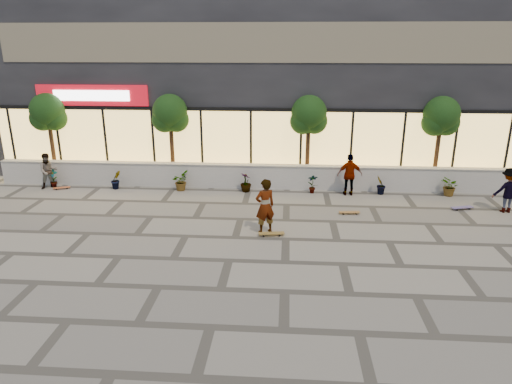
# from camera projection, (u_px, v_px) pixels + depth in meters

# --- Properties ---
(ground) EXTENTS (80.00, 80.00, 0.00)m
(ground) POSITION_uv_depth(u_px,v_px,m) (229.00, 260.00, 13.19)
(ground) COLOR gray
(ground) RESTS_ON ground
(planter_wall) EXTENTS (22.00, 0.42, 1.04)m
(planter_wall) POSITION_uv_depth(u_px,v_px,m) (249.00, 176.00, 19.67)
(planter_wall) COLOR silver
(planter_wall) RESTS_ON ground
(retail_building) EXTENTS (24.00, 9.17, 8.50)m
(retail_building) POSITION_uv_depth(u_px,v_px,m) (258.00, 78.00, 23.70)
(retail_building) COLOR black
(retail_building) RESTS_ON ground
(shrub_a) EXTENTS (0.43, 0.29, 0.81)m
(shrub_a) POSITION_uv_depth(u_px,v_px,m) (53.00, 178.00, 19.75)
(shrub_a) COLOR #183310
(shrub_a) RESTS_ON ground
(shrub_b) EXTENTS (0.57, 0.57, 0.81)m
(shrub_b) POSITION_uv_depth(u_px,v_px,m) (116.00, 180.00, 19.56)
(shrub_b) COLOR #183310
(shrub_b) RESTS_ON ground
(shrub_c) EXTENTS (0.68, 0.77, 0.81)m
(shrub_c) POSITION_uv_depth(u_px,v_px,m) (180.00, 181.00, 19.38)
(shrub_c) COLOR #183310
(shrub_c) RESTS_ON ground
(shrub_d) EXTENTS (0.64, 0.64, 0.81)m
(shrub_d) POSITION_uv_depth(u_px,v_px,m) (246.00, 182.00, 19.19)
(shrub_d) COLOR #183310
(shrub_d) RESTS_ON ground
(shrub_e) EXTENTS (0.46, 0.35, 0.81)m
(shrub_e) POSITION_uv_depth(u_px,v_px,m) (313.00, 184.00, 19.00)
(shrub_e) COLOR #183310
(shrub_e) RESTS_ON ground
(shrub_f) EXTENTS (0.55, 0.57, 0.81)m
(shrub_f) POSITION_uv_depth(u_px,v_px,m) (381.00, 185.00, 18.81)
(shrub_f) COLOR #183310
(shrub_f) RESTS_ON ground
(shrub_g) EXTENTS (0.77, 0.84, 0.81)m
(shrub_g) POSITION_uv_depth(u_px,v_px,m) (450.00, 187.00, 18.62)
(shrub_g) COLOR #183310
(shrub_g) RESTS_ON ground
(tree_west) EXTENTS (1.60, 1.50, 3.92)m
(tree_west) POSITION_uv_depth(u_px,v_px,m) (48.00, 114.00, 20.17)
(tree_west) COLOR #402B16
(tree_west) RESTS_ON ground
(tree_midwest) EXTENTS (1.60, 1.50, 3.92)m
(tree_midwest) POSITION_uv_depth(u_px,v_px,m) (170.00, 116.00, 19.80)
(tree_midwest) COLOR #402B16
(tree_midwest) RESTS_ON ground
(tree_mideast) EXTENTS (1.60, 1.50, 3.92)m
(tree_mideast) POSITION_uv_depth(u_px,v_px,m) (309.00, 117.00, 19.39)
(tree_mideast) COLOR #402B16
(tree_mideast) RESTS_ON ground
(tree_east) EXTENTS (1.60, 1.50, 3.92)m
(tree_east) POSITION_uv_depth(u_px,v_px,m) (441.00, 119.00, 19.02)
(tree_east) COLOR #402B16
(tree_east) RESTS_ON ground
(skater_center) EXTENTS (0.80, 0.70, 1.85)m
(skater_center) POSITION_uv_depth(u_px,v_px,m) (265.00, 206.00, 14.86)
(skater_center) COLOR white
(skater_center) RESTS_ON ground
(skater_left) EXTENTS (0.95, 0.89, 1.55)m
(skater_left) POSITION_uv_depth(u_px,v_px,m) (48.00, 171.00, 19.50)
(skater_left) COLOR #94865F
(skater_left) RESTS_ON ground
(skater_right_near) EXTENTS (1.03, 0.46, 1.73)m
(skater_right_near) POSITION_uv_depth(u_px,v_px,m) (350.00, 175.00, 18.61)
(skater_right_near) COLOR silver
(skater_right_near) RESTS_ON ground
(skater_right_far) EXTENTS (1.12, 0.69, 1.68)m
(skater_right_far) POSITION_uv_depth(u_px,v_px,m) (508.00, 190.00, 16.74)
(skater_right_far) COLOR #9F271D
(skater_right_far) RESTS_ON ground
(skateboard_center) EXTENTS (0.87, 0.34, 0.10)m
(skateboard_center) POSITION_uv_depth(u_px,v_px,m) (271.00, 233.00, 14.85)
(skateboard_center) COLOR brown
(skateboard_center) RESTS_ON ground
(skateboard_left) EXTENTS (0.70, 0.42, 0.08)m
(skateboard_left) POSITION_uv_depth(u_px,v_px,m) (62.00, 188.00, 19.59)
(skateboard_left) COLOR #D55928
(skateboard_left) RESTS_ON ground
(skateboard_right_near) EXTENTS (0.78, 0.26, 0.09)m
(skateboard_right_near) POSITION_uv_depth(u_px,v_px,m) (349.00, 212.00, 16.73)
(skateboard_right_near) COLOR brown
(skateboard_right_near) RESTS_ON ground
(skateboard_right_far) EXTENTS (0.88, 0.44, 0.10)m
(skateboard_right_far) POSITION_uv_depth(u_px,v_px,m) (462.00, 207.00, 17.19)
(skateboard_right_far) COLOR #524782
(skateboard_right_far) RESTS_ON ground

